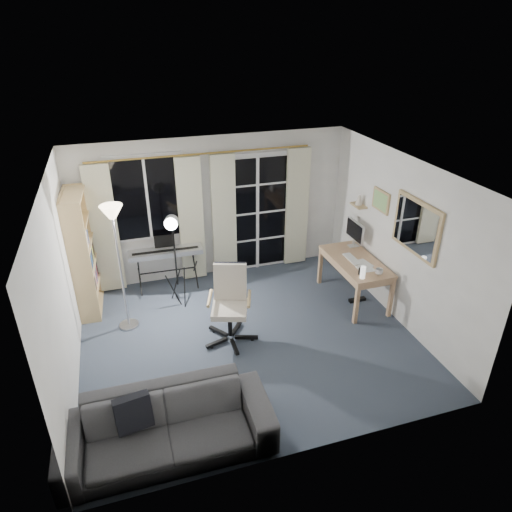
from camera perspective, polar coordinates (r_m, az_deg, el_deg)
The scene contains 17 objects.
floor at distance 6.53m, azimuth -1.00°, elevation -10.21°, with size 4.50×4.00×0.02m, color #323A49.
window at distance 7.38m, azimuth -13.45°, elevation 7.04°, with size 1.20×0.08×1.40m.
french_door at distance 7.85m, azimuth 0.10°, elevation 5.33°, with size 1.32×0.09×2.11m.
curtains at distance 7.54m, azimuth -6.15°, elevation 4.78°, with size 3.60×0.07×2.13m.
bookshelf at distance 7.15m, azimuth -21.07°, elevation -0.17°, with size 0.34×0.88×1.87m.
torchiere_lamp at distance 6.27m, azimuth -17.26°, elevation 2.92°, with size 0.39×0.39×1.87m.
keyboard_piano at distance 7.47m, azimuth -11.22°, elevation 0.37°, with size 1.18×0.60×0.85m.
studio_light at distance 6.71m, azimuth -10.39°, elevation 2.82°, with size 0.33×0.34×1.54m.
office_chair at distance 6.23m, azimuth -3.27°, elevation -5.08°, with size 0.75×0.75×1.08m.
desk at distance 7.22m, azimuth 12.31°, elevation -1.10°, with size 0.66×1.30×0.69m.
monitor at distance 7.50m, azimuth 12.26°, elevation 3.02°, with size 0.17×0.50×0.43m.
desk_clutter at distance 7.05m, azimuth 12.69°, elevation -2.43°, with size 0.40×0.79×0.88m.
mug at distance 6.83m, azimuth 15.15°, elevation -1.82°, with size 0.11×0.09×0.11m, color silver.
wall_mirror at distance 6.37m, azimuth 19.40°, elevation 3.42°, with size 0.04×0.94×0.74m.
framed_print at distance 7.04m, azimuth 15.35°, elevation 6.69°, with size 0.03×0.42×0.32m.
wall_shelf at distance 7.47m, azimuth 12.74°, elevation 6.61°, with size 0.16×0.30×0.18m.
sofa at distance 4.93m, azimuth -11.21°, elevation -19.36°, with size 2.15×0.66×0.84m.
Camera 1 is at (-1.44, -4.97, 3.97)m, focal length 32.00 mm.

